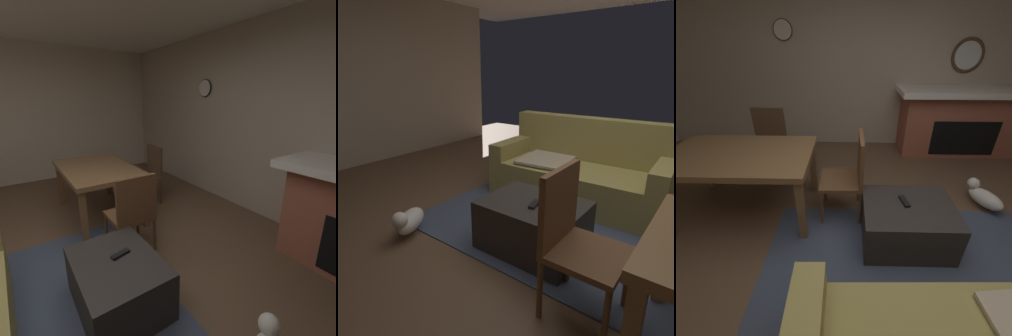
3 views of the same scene
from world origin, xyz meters
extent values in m
plane|color=brown|center=(0.00, 0.00, 0.00)|extent=(8.97, 8.97, 0.00)
cube|color=#B7A893|center=(0.00, -2.73, 1.35)|extent=(7.87, 0.12, 2.70)
cube|color=#3D475B|center=(-0.20, 0.27, 0.01)|extent=(2.60, 2.00, 0.01)
cube|color=#9E5642|center=(-1.46, -2.37, 0.49)|extent=(1.87, 0.60, 0.99)
cube|color=black|center=(-1.46, -2.11, 0.35)|extent=(1.03, 0.10, 0.56)
cube|color=white|center=(-1.46, -2.32, 1.03)|extent=(2.11, 0.76, 0.08)
torus|color=#4C331E|center=(-1.46, -2.64, 1.50)|extent=(0.50, 0.05, 0.50)
cylinder|color=silver|center=(-1.46, -2.64, 1.50)|extent=(0.41, 0.01, 0.41)
cube|color=#2D2826|center=(-0.20, -0.31, 0.22)|extent=(0.83, 0.64, 0.43)
cube|color=black|center=(-0.16, -0.36, 0.45)|extent=(0.08, 0.17, 0.02)
cube|color=brown|center=(1.47, -0.71, 0.71)|extent=(1.48, 0.92, 0.06)
cube|color=brown|center=(0.79, -0.32, 0.34)|extent=(0.07, 0.07, 0.68)
cube|color=brown|center=(0.79, -1.11, 0.34)|extent=(0.07, 0.07, 0.68)
cube|color=brown|center=(2.16, -1.11, 0.34)|extent=(0.07, 0.07, 0.68)
cube|color=#513823|center=(1.47, -1.47, 0.43)|extent=(0.45, 0.45, 0.04)
cube|color=#513823|center=(1.47, -1.67, 0.69)|extent=(0.44, 0.05, 0.48)
cylinder|color=#513823|center=(1.28, -1.27, 0.21)|extent=(0.04, 0.04, 0.41)
cylinder|color=#513823|center=(1.68, -1.28, 0.21)|extent=(0.04, 0.04, 0.41)
cylinder|color=#513823|center=(1.27, -1.67, 0.21)|extent=(0.04, 0.04, 0.41)
cylinder|color=#513823|center=(1.67, -1.68, 0.21)|extent=(0.04, 0.04, 0.41)
cube|color=brown|center=(0.43, -0.71, 0.43)|extent=(0.44, 0.44, 0.04)
cube|color=brown|center=(0.23, -0.72, 0.69)|extent=(0.04, 0.44, 0.48)
cylinder|color=brown|center=(0.63, -0.51, 0.21)|extent=(0.04, 0.04, 0.41)
cylinder|color=brown|center=(0.64, -0.91, 0.21)|extent=(0.04, 0.04, 0.41)
cylinder|color=brown|center=(0.23, -0.52, 0.21)|extent=(0.04, 0.04, 0.41)
cylinder|color=brown|center=(0.24, -0.92, 0.21)|extent=(0.04, 0.04, 0.41)
ellipsoid|color=silver|center=(-1.22, -0.81, 0.14)|extent=(0.36, 0.45, 0.18)
sphere|color=silver|center=(-1.13, -0.97, 0.24)|extent=(0.14, 0.14, 0.14)
cylinder|color=silver|center=(1.38, -2.64, 1.84)|extent=(0.27, 0.03, 0.27)
torus|color=black|center=(1.38, -2.64, 1.84)|extent=(0.29, 0.02, 0.29)
camera|label=1|loc=(-1.72, 0.24, 1.66)|focal=24.97mm
camera|label=2|loc=(0.95, -2.18, 1.46)|focal=31.21mm
camera|label=3|loc=(0.35, 1.28, 1.76)|focal=24.01mm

